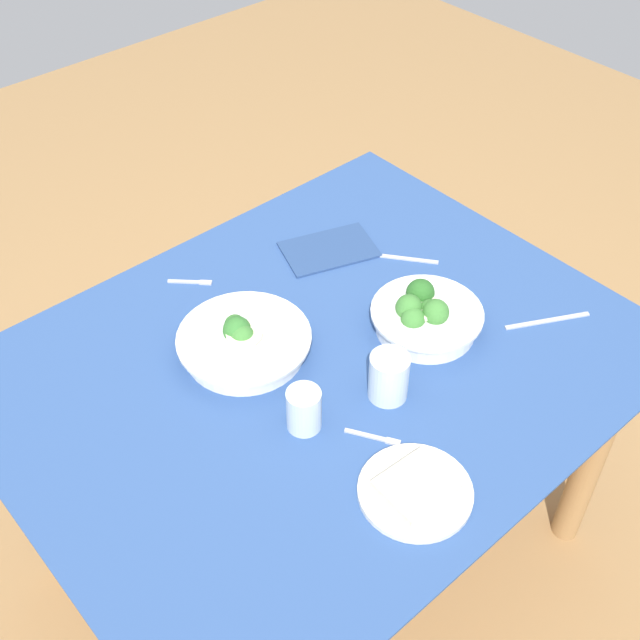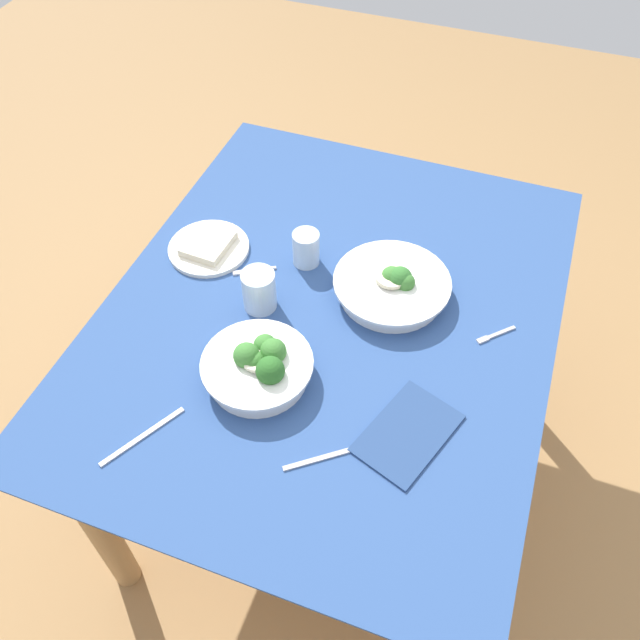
% 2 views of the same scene
% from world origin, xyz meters
% --- Properties ---
extents(ground_plane, '(6.00, 6.00, 0.00)m').
position_xyz_m(ground_plane, '(0.00, 0.00, 0.00)').
color(ground_plane, '#9E7547').
extents(dining_table, '(1.29, 1.03, 0.72)m').
position_xyz_m(dining_table, '(0.00, 0.00, 0.61)').
color(dining_table, '#2D4C84').
rests_on(dining_table, ground_plane).
extents(broccoli_bowl_far, '(0.24, 0.24, 0.10)m').
position_xyz_m(broccoli_bowl_far, '(-0.23, 0.08, 0.75)').
color(broccoli_bowl_far, white).
rests_on(broccoli_bowl_far, dining_table).
extents(broccoli_bowl_near, '(0.28, 0.28, 0.08)m').
position_xyz_m(broccoli_bowl_near, '(0.10, -0.12, 0.74)').
color(broccoli_bowl_near, white).
rests_on(broccoli_bowl_near, dining_table).
extents(bread_side_plate, '(0.21, 0.21, 0.03)m').
position_xyz_m(bread_side_plate, '(0.09, 0.36, 0.73)').
color(bread_side_plate, silver).
rests_on(bread_side_plate, dining_table).
extents(water_glass_center, '(0.08, 0.08, 0.10)m').
position_xyz_m(water_glass_center, '(-0.04, 0.16, 0.77)').
color(water_glass_center, silver).
rests_on(water_glass_center, dining_table).
extents(water_glass_side, '(0.07, 0.07, 0.09)m').
position_xyz_m(water_glass_side, '(0.13, 0.11, 0.76)').
color(water_glass_side, silver).
rests_on(water_glass_side, dining_table).
extents(fork_by_far_bowl, '(0.06, 0.10, 0.00)m').
position_xyz_m(fork_by_far_bowl, '(0.06, 0.22, 0.72)').
color(fork_by_far_bowl, '#B7B7BC').
rests_on(fork_by_far_bowl, dining_table).
extents(fork_by_near_bowl, '(0.08, 0.08, 0.00)m').
position_xyz_m(fork_by_near_bowl, '(0.06, -0.38, 0.72)').
color(fork_by_near_bowl, '#B7B7BC').
rests_on(fork_by_near_bowl, dining_table).
extents(table_knife_left, '(0.13, 0.17, 0.00)m').
position_xyz_m(table_knife_left, '(-0.36, -0.13, 0.72)').
color(table_knife_left, '#B7B7BC').
rests_on(table_knife_left, dining_table).
extents(table_knife_right, '(0.18, 0.10, 0.00)m').
position_xyz_m(table_knife_right, '(-0.45, 0.24, 0.72)').
color(table_knife_right, '#B7B7BC').
rests_on(table_knife_right, dining_table).
extents(napkin_folded_upper, '(0.25, 0.21, 0.01)m').
position_xyz_m(napkin_folded_upper, '(-0.26, -0.26, 0.72)').
color(napkin_folded_upper, navy).
rests_on(napkin_folded_upper, dining_table).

